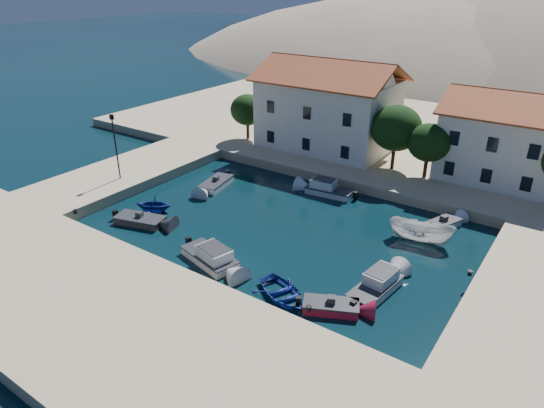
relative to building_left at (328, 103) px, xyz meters
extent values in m
plane|color=black|center=(6.00, -28.00, -5.94)|extent=(400.00, 400.00, 0.00)
cube|color=tan|center=(6.00, -34.00, -5.44)|extent=(52.00, 12.00, 1.00)
cube|color=tan|center=(-13.00, -18.00, -5.44)|extent=(8.00, 20.00, 1.00)
cube|color=tan|center=(8.00, 10.00, -5.44)|extent=(80.00, 36.00, 1.00)
ellipsoid|color=#9D886A|center=(-4.00, 82.00, -25.94)|extent=(198.00, 126.00, 72.00)
cube|color=beige|center=(0.00, 0.00, -1.19)|extent=(14.00, 9.00, 7.50)
pyramid|color=brown|center=(0.00, 0.00, 3.66)|extent=(14.70, 9.45, 2.20)
cube|color=beige|center=(18.00, 1.00, -1.69)|extent=(10.00, 8.00, 6.50)
pyramid|color=brown|center=(18.00, 1.00, 2.46)|extent=(10.50, 8.40, 1.80)
cylinder|color=#382314|center=(-9.00, -3.00, -3.69)|extent=(0.36, 0.36, 2.50)
ellipsoid|color=black|center=(-9.00, -3.00, -1.44)|extent=(4.00, 4.00, 3.60)
cylinder|color=#382314|center=(9.00, -2.50, -3.44)|extent=(0.36, 0.36, 3.00)
ellipsoid|color=black|center=(9.00, -2.50, -0.74)|extent=(5.00, 5.00, 4.50)
cylinder|color=#382314|center=(12.50, -3.00, -3.69)|extent=(0.36, 0.36, 2.50)
ellipsoid|color=black|center=(12.50, -3.00, -1.44)|extent=(4.00, 4.00, 3.60)
cylinder|color=black|center=(-11.50, -20.00, -1.94)|extent=(0.14, 0.14, 6.00)
cube|color=black|center=(-11.50, -20.00, 1.06)|extent=(0.35, 0.25, 0.45)
cylinder|color=black|center=(-8.30, -27.20, -4.79)|extent=(0.36, 0.36, 0.30)
cylinder|color=black|center=(14.00, -27.20, -4.79)|extent=(0.36, 0.36, 0.30)
cylinder|color=black|center=(20.70, -18.00, -4.79)|extent=(0.36, 0.36, 0.30)
cube|color=#2D2D31|center=(-4.14, -24.09, -5.69)|extent=(4.35, 2.81, 0.90)
cube|color=#2D2D31|center=(-4.14, -24.09, -5.36)|extent=(4.45, 2.87, 0.10)
cube|color=#2D2D31|center=(-4.14, -24.09, -5.14)|extent=(0.62, 0.62, 0.50)
cube|color=silver|center=(4.56, -25.27, -5.69)|extent=(4.96, 3.04, 0.90)
cube|color=#2D2D31|center=(4.56, -25.27, -5.36)|extent=(5.07, 3.11, 0.10)
cube|color=silver|center=(4.56, -25.27, -4.99)|extent=(2.78, 2.22, 0.90)
imported|color=navy|center=(11.22, -25.78, -5.94)|extent=(5.09, 4.49, 0.88)
cube|color=maroon|center=(14.47, -25.29, -5.69)|extent=(3.64, 2.79, 0.90)
cube|color=#2D2D31|center=(14.47, -25.29, -5.36)|extent=(3.73, 2.85, 0.10)
cube|color=#2D2D31|center=(14.47, -25.29, -5.14)|extent=(0.67, 0.67, 0.50)
cube|color=silver|center=(15.94, -22.01, -5.69)|extent=(2.26, 4.54, 0.90)
cube|color=#2D2D31|center=(15.94, -22.01, -5.36)|extent=(2.31, 4.64, 0.10)
cube|color=silver|center=(15.94, -22.01, -4.99)|extent=(1.76, 2.47, 0.90)
imported|color=silver|center=(16.02, -13.74, -5.94)|extent=(5.20, 2.62, 1.92)
cube|color=silver|center=(16.73, -10.38, -5.69)|extent=(2.43, 3.32, 0.90)
cube|color=#2D2D31|center=(16.73, -10.38, -5.36)|extent=(2.48, 3.40, 0.10)
cube|color=#2D2D31|center=(16.73, -10.38, -5.14)|extent=(0.65, 0.65, 0.50)
imported|color=navy|center=(-4.94, -21.80, -5.94)|extent=(4.02, 3.86, 1.64)
cube|color=silver|center=(-4.11, -14.52, -5.69)|extent=(2.61, 4.35, 0.90)
cube|color=#2D2D31|center=(-4.11, -14.52, -5.36)|extent=(2.66, 4.45, 0.10)
cube|color=#2D2D31|center=(-4.11, -14.52, -5.14)|extent=(0.59, 0.59, 0.50)
cube|color=silver|center=(5.91, -9.90, -5.69)|extent=(4.45, 2.26, 0.90)
cube|color=#2D2D31|center=(5.91, -9.90, -5.36)|extent=(4.55, 2.31, 0.10)
cube|color=silver|center=(5.91, -9.90, -4.99)|extent=(2.42, 1.78, 0.90)
camera|label=1|loc=(25.33, -47.16, 12.73)|focal=32.00mm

